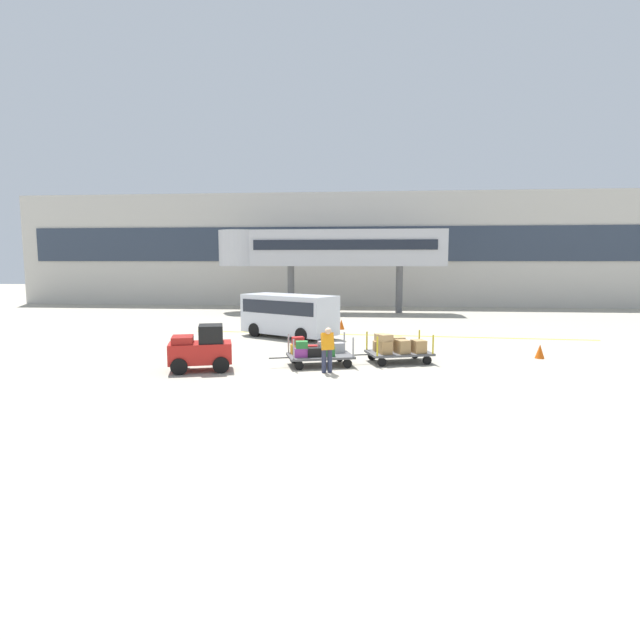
{
  "coord_description": "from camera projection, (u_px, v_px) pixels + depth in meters",
  "views": [
    {
      "loc": [
        1.47,
        -16.84,
        3.77
      ],
      "look_at": [
        -0.24,
        2.08,
        1.52
      ],
      "focal_mm": 28.23,
      "sensor_mm": 36.0,
      "label": 1
    }
  ],
  "objects": [
    {
      "name": "baggage_cart_middle",
      "position": [
        399.0,
        348.0,
        18.65
      ],
      "size": [
        3.08,
        2.0,
        1.11
      ],
      "color": "#4C4C4F",
      "rests_on": "ground_plane"
    },
    {
      "name": "apron_lead_line",
      "position": [
        386.0,
        335.0,
        25.5
      ],
      "size": [
        20.19,
        1.61,
        0.01
      ],
      "primitive_type": "cube",
      "rotation": [
        0.0,
        0.0,
        -0.07
      ],
      "color": "yellow",
      "rests_on": "ground_plane"
    },
    {
      "name": "baggage_tug",
      "position": [
        201.0,
        349.0,
        17.25
      ],
      "size": [
        2.33,
        1.72,
        1.58
      ],
      "color": "red",
      "rests_on": "ground_plane"
    },
    {
      "name": "baggage_handler",
      "position": [
        327.0,
        348.0,
        16.86
      ],
      "size": [
        0.5,
        0.51,
        1.56
      ],
      "color": "#2D334C",
      "rests_on": "ground_plane"
    },
    {
      "name": "terminal_building",
      "position": [
        348.0,
        250.0,
        42.38
      ],
      "size": [
        56.61,
        2.51,
        9.34
      ],
      "color": "#BCB7AD",
      "rests_on": "ground_plane"
    },
    {
      "name": "jet_bridge",
      "position": [
        322.0,
        249.0,
        36.62
      ],
      "size": [
        16.53,
        3.0,
        5.98
      ],
      "color": "#B7B7BC",
      "rests_on": "ground_plane"
    },
    {
      "name": "safety_cone_near",
      "position": [
        540.0,
        351.0,
        19.48
      ],
      "size": [
        0.36,
        0.36,
        0.55
      ],
      "primitive_type": "cone",
      "color": "#EA590F",
      "rests_on": "ground_plane"
    },
    {
      "name": "baggage_cart_lead",
      "position": [
        316.0,
        352.0,
        18.1
      ],
      "size": [
        3.08,
        2.0,
        1.1
      ],
      "color": "#4C4C4F",
      "rests_on": "ground_plane"
    },
    {
      "name": "shuttle_van",
      "position": [
        289.0,
        312.0,
        24.81
      ],
      "size": [
        5.1,
        4.08,
        2.1
      ],
      "color": "silver",
      "rests_on": "ground_plane"
    },
    {
      "name": "safety_cone_far",
      "position": [
        341.0,
        324.0,
        27.76
      ],
      "size": [
        0.36,
        0.36,
        0.55
      ],
      "primitive_type": "cone",
      "color": "#EA590F",
      "rests_on": "ground_plane"
    },
    {
      "name": "ground_plane",
      "position": [
        322.0,
        371.0,
        17.23
      ],
      "size": [
        120.0,
        120.0,
        0.0
      ],
      "primitive_type": "plane",
      "color": "#A8A08E"
    }
  ]
}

